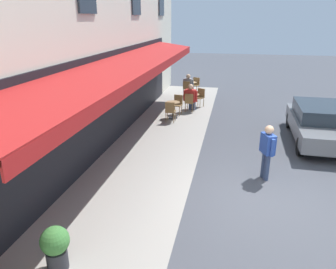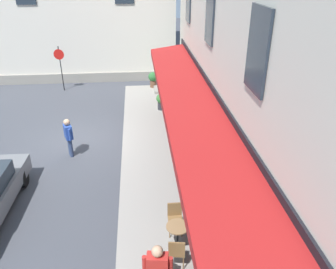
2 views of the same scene
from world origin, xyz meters
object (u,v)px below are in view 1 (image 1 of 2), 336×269
cafe_chair_wicker_back_row (196,84)px  cafe_table_streetside (191,87)px  cafe_chair_wicker_under_awning (170,110)px  cafe_table_mid_terrace (193,99)px  cafe_table_near_entrance (173,108)px  cafe_chair_wicker_facing_street (189,101)px  cafe_chair_wicker_corner_right (200,96)px  walking_pedestrian_in_blue (267,148)px  parked_car_grey (320,123)px  cafe_chair_wicker_corner_left (187,88)px  potted_plant_entrance_left (55,246)px  seated_companion_in_red (191,97)px  cafe_chair_wicker_by_window (178,103)px  seated_patron_in_grey (189,84)px

cafe_chair_wicker_back_row → cafe_table_streetside: bearing=-15.7°
cafe_chair_wicker_under_awning → cafe_table_mid_terrace: size_ratio=1.21×
cafe_table_near_entrance → cafe_table_streetside: same height
cafe_chair_wicker_under_awning → cafe_chair_wicker_facing_street: same height
cafe_chair_wicker_corner_right → cafe_chair_wicker_back_row: (-3.11, -0.60, 0.00)m
walking_pedestrian_in_blue → parked_car_grey: 4.00m
cafe_table_near_entrance → cafe_chair_wicker_corner_left: cafe_chair_wicker_corner_left is taller
cafe_table_streetside → potted_plant_entrance_left: (14.27, -0.48, -0.01)m
potted_plant_entrance_left → seated_companion_in_red: bearing=175.2°
cafe_chair_wicker_back_row → parked_car_grey: parked_car_grey is taller
cafe_chair_wicker_by_window → cafe_table_mid_terrace: 1.23m
cafe_table_mid_terrace → cafe_chair_wicker_corner_left: 2.55m
cafe_table_near_entrance → seated_companion_in_red: size_ratio=0.56×
seated_patron_in_grey → seated_companion_in_red: size_ratio=0.96×
cafe_chair_wicker_under_awning → potted_plant_entrance_left: cafe_chair_wicker_under_awning is taller
cafe_table_near_entrance → cafe_chair_wicker_under_awning: size_ratio=0.82×
seated_patron_in_grey → walking_pedestrian_in_blue: (9.55, 3.51, 0.22)m
cafe_chair_wicker_facing_street → cafe_chair_wicker_under_awning: bearing=-18.7°
seated_companion_in_red → potted_plant_entrance_left: 10.83m
cafe_chair_wicker_by_window → cafe_table_mid_terrace: size_ratio=1.21×
cafe_table_mid_terrace → cafe_chair_wicker_corner_right: size_ratio=0.82×
cafe_chair_wicker_corner_right → parked_car_grey: bearing=49.4°
cafe_chair_wicker_by_window → cafe_chair_wicker_corner_left: bearing=-178.6°
cafe_chair_wicker_corner_left → cafe_chair_wicker_under_awning: bearing=-0.2°
cafe_chair_wicker_corner_left → parked_car_grey: parked_car_grey is taller
cafe_chair_wicker_under_awning → parked_car_grey: size_ratio=0.21×
cafe_chair_wicker_by_window → cafe_table_streetside: bearing=178.9°
seated_patron_in_grey → walking_pedestrian_in_blue: 10.17m
cafe_chair_wicker_under_awning → cafe_table_mid_terrace: (-2.34, 0.68, -0.06)m
cafe_table_streetside → cafe_table_mid_terrace: bearing=9.1°
cafe_chair_wicker_under_awning → walking_pedestrian_in_blue: 5.79m
cafe_table_near_entrance → seated_patron_in_grey: (-4.38, 0.07, 0.20)m
cafe_chair_wicker_corner_right → seated_patron_in_grey: size_ratio=0.71×
potted_plant_entrance_left → walking_pedestrian_in_blue: bearing=138.1°
cafe_table_mid_terrace → seated_companion_in_red: bearing=-8.8°
cafe_table_streetside → cafe_chair_wicker_facing_street: bearing=6.1°
cafe_table_mid_terrace → potted_plant_entrance_left: (11.20, -0.98, -0.01)m
cafe_table_near_entrance → seated_patron_in_grey: seated_patron_in_grey is taller
cafe_chair_wicker_back_row → cafe_table_mid_terrace: bearing=5.0°
cafe_chair_wicker_back_row → seated_companion_in_red: (4.09, 0.26, 0.16)m
potted_plant_entrance_left → cafe_chair_wicker_corner_left: bearing=178.7°
cafe_chair_wicker_corner_left → potted_plant_entrance_left: size_ratio=1.07×
cafe_chair_wicker_under_awning → seated_companion_in_red: 2.03m
potted_plant_entrance_left → parked_car_grey: bearing=142.2°
cafe_table_near_entrance → cafe_chair_wicker_facing_street: (-1.08, 0.58, 0.06)m
walking_pedestrian_in_blue → parked_car_grey: walking_pedestrian_in_blue is taller
cafe_table_near_entrance → cafe_table_streetside: size_ratio=1.00×
walking_pedestrian_in_blue → cafe_chair_wicker_by_window: bearing=-149.0°
walking_pedestrian_in_blue → cafe_table_mid_terrace: bearing=-157.1°
cafe_chair_wicker_corner_right → seated_companion_in_red: bearing=-19.1°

